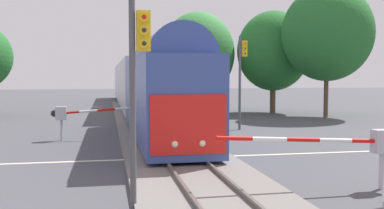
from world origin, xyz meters
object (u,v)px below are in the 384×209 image
object	(u,v)px
crossing_gate_far	(71,114)
oak_far_right	(273,51)
crossing_gate_near	(364,143)
traffic_signal_far_side	(242,67)
maple_right_background	(327,33)
elm_centre_background	(198,54)
traffic_signal_median	(138,69)
commuter_train	(137,84)

from	to	relation	value
crossing_gate_far	oak_far_right	world-z (taller)	oak_far_right
crossing_gate_near	traffic_signal_far_side	world-z (taller)	traffic_signal_far_side
crossing_gate_near	maple_right_background	distance (m)	25.30
traffic_signal_far_side	oak_far_right	size ratio (longest dim) A/B	0.63
crossing_gate_near	oak_far_right	xyz separation A→B (m)	(7.86, 27.43, 4.40)
maple_right_background	oak_far_right	size ratio (longest dim) A/B	1.15
maple_right_background	elm_centre_background	world-z (taller)	maple_right_background
elm_centre_background	oak_far_right	world-z (taller)	oak_far_right
traffic_signal_median	maple_right_background	size ratio (longest dim) A/B	0.48
crossing_gate_near	commuter_train	bearing A→B (deg)	98.53
crossing_gate_near	traffic_signal_far_side	bearing A→B (deg)	86.27
traffic_signal_far_side	elm_centre_background	world-z (taller)	elm_centre_background
crossing_gate_near	oak_far_right	bearing A→B (deg)	74.01
crossing_gate_near	crossing_gate_far	world-z (taller)	crossing_gate_far
commuter_train	maple_right_background	xyz separation A→B (m)	(15.20, -8.54, 4.27)
crossing_gate_far	maple_right_background	distance (m)	22.91
elm_centre_background	oak_far_right	size ratio (longest dim) A/B	0.99
traffic_signal_median	maple_right_background	world-z (taller)	maple_right_background
commuter_train	crossing_gate_far	size ratio (longest dim) A/B	10.96
traffic_signal_far_side	elm_centre_background	bearing A→B (deg)	90.08
traffic_signal_far_side	crossing_gate_far	bearing A→B (deg)	-164.96
traffic_signal_far_side	oak_far_right	distance (m)	14.12
crossing_gate_far	elm_centre_background	bearing A→B (deg)	58.02
commuter_train	elm_centre_background	size ratio (longest dim) A/B	6.17
traffic_signal_far_side	elm_centre_background	xyz separation A→B (m)	(-0.02, 13.74, 1.55)
oak_far_right	maple_right_background	bearing A→B (deg)	-62.10
crossing_gate_near	traffic_signal_median	xyz separation A→B (m)	(-6.70, -0.73, 2.15)
commuter_train	maple_right_background	bearing A→B (deg)	-29.34
elm_centre_background	oak_far_right	distance (m)	7.06
crossing_gate_near	oak_far_right	world-z (taller)	oak_far_right
crossing_gate_near	maple_right_background	size ratio (longest dim) A/B	0.52
commuter_train	oak_far_right	xyz separation A→B (m)	(12.48, -3.42, 3.08)
commuter_train	elm_centre_background	xyz separation A→B (m)	(5.60, -1.89, 2.81)
traffic_signal_median	traffic_signal_far_side	size ratio (longest dim) A/B	0.89
elm_centre_background	crossing_gate_near	bearing A→B (deg)	-91.93
traffic_signal_far_side	maple_right_background	xyz separation A→B (m)	(9.58, 7.08, 3.01)
crossing_gate_far	oak_far_right	size ratio (longest dim) A/B	0.56
crossing_gate_far	traffic_signal_far_side	world-z (taller)	traffic_signal_far_side
traffic_signal_far_side	elm_centre_background	distance (m)	13.83
commuter_train	oak_far_right	distance (m)	13.31
commuter_train	maple_right_background	world-z (taller)	maple_right_background
crossing_gate_far	traffic_signal_far_side	xyz separation A→B (m)	(10.33, 2.78, 2.57)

